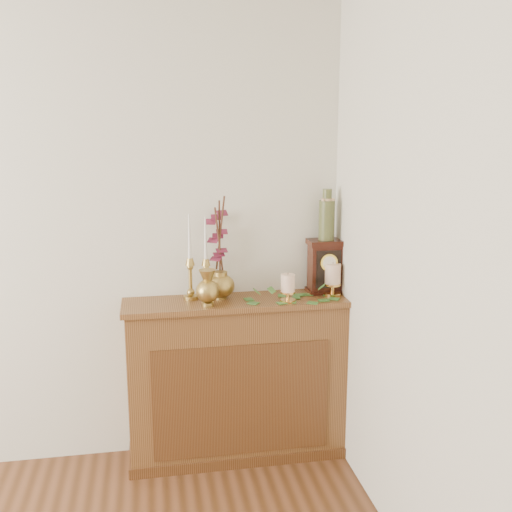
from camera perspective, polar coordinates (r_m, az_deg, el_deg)
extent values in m
cube|color=brown|center=(3.45, -1.81, -11.82)|extent=(1.20, 0.30, 0.90)
cube|color=brown|center=(3.33, -1.40, -13.58)|extent=(0.96, 0.01, 0.63)
cube|color=brown|center=(3.29, -1.86, -4.40)|extent=(1.24, 0.34, 0.03)
cube|color=brown|center=(3.64, -1.76, -17.87)|extent=(1.23, 0.33, 0.06)
cylinder|color=tan|center=(3.30, -6.22, -3.94)|extent=(0.08, 0.08, 0.02)
sphere|color=tan|center=(3.30, -6.24, -3.45)|extent=(0.04, 0.04, 0.04)
cylinder|color=tan|center=(3.28, -6.26, -2.30)|extent=(0.02, 0.02, 0.14)
sphere|color=tan|center=(3.26, -6.29, -1.05)|extent=(0.04, 0.04, 0.04)
cone|color=tan|center=(3.25, -6.30, -0.54)|extent=(0.05, 0.05, 0.04)
cone|color=silver|center=(3.23, -6.36, 1.84)|extent=(0.02, 0.02, 0.25)
cylinder|color=tan|center=(3.32, -4.74, -3.84)|extent=(0.08, 0.08, 0.02)
sphere|color=tan|center=(3.31, -4.75, -3.37)|extent=(0.04, 0.04, 0.04)
cylinder|color=tan|center=(3.30, -4.77, -2.27)|extent=(0.02, 0.02, 0.13)
sphere|color=tan|center=(3.28, -4.79, -1.07)|extent=(0.03, 0.03, 0.03)
cone|color=tan|center=(3.27, -4.80, -0.59)|extent=(0.05, 0.05, 0.04)
cone|color=silver|center=(3.25, -4.84, 1.67)|extent=(0.02, 0.02, 0.23)
cylinder|color=tan|center=(3.17, -4.61, -4.60)|extent=(0.06, 0.06, 0.02)
sphere|color=tan|center=(3.15, -4.64, -3.34)|extent=(0.12, 0.12, 0.12)
cone|color=tan|center=(3.13, -4.66, -1.86)|extent=(0.09, 0.09, 0.06)
cylinder|color=tan|center=(3.31, -3.37, -3.96)|extent=(0.07, 0.07, 0.01)
ellipsoid|color=tan|center=(3.29, -3.38, -2.85)|extent=(0.15, 0.15, 0.13)
cylinder|color=tan|center=(3.27, -3.40, -1.73)|extent=(0.08, 0.08, 0.03)
cylinder|color=#472819|center=(3.24, -3.56, 1.54)|extent=(0.06, 0.09, 0.37)
cylinder|color=#472819|center=(3.24, -3.49, 1.83)|extent=(0.02, 0.08, 0.40)
cylinder|color=#472819|center=(3.24, -3.42, 2.12)|extent=(0.04, 0.14, 0.42)
cylinder|color=gold|center=(3.24, 3.04, -4.26)|extent=(0.08, 0.08, 0.02)
cylinder|color=gold|center=(3.23, 3.04, -3.83)|extent=(0.02, 0.02, 0.04)
cylinder|color=gold|center=(3.23, 3.05, -3.46)|extent=(0.08, 0.08, 0.01)
cylinder|color=#F5E9C0|center=(3.21, 3.06, -2.58)|extent=(0.08, 0.08, 0.09)
cylinder|color=#472819|center=(3.20, 3.07, -1.68)|extent=(0.00, 0.00, 0.01)
cylinder|color=gold|center=(3.39, 7.27, -3.59)|extent=(0.10, 0.10, 0.02)
cylinder|color=gold|center=(3.38, 7.28, -3.10)|extent=(0.02, 0.02, 0.04)
cylinder|color=gold|center=(3.37, 7.29, -2.69)|extent=(0.09, 0.09, 0.01)
cylinder|color=#F5E9C0|center=(3.36, 7.32, -1.68)|extent=(0.09, 0.09, 0.11)
cylinder|color=#472819|center=(3.34, 7.35, -0.67)|extent=(0.00, 0.00, 0.01)
cube|color=#356526|center=(3.24, 6.74, -4.39)|extent=(0.07, 0.06, 0.00)
cube|color=#356526|center=(3.24, 1.97, -4.32)|extent=(0.07, 0.06, 0.00)
cube|color=#356526|center=(3.39, 6.69, -3.63)|extent=(0.07, 0.07, 0.00)
cube|color=#356526|center=(3.23, 2.51, -4.38)|extent=(0.07, 0.06, 0.00)
cube|color=#356526|center=(3.21, 1.14, -4.46)|extent=(0.06, 0.05, 0.00)
cube|color=#356526|center=(3.29, 4.08, -4.05)|extent=(0.07, 0.07, 0.00)
cube|color=#356526|center=(3.39, 6.78, -3.64)|extent=(0.07, 0.07, 0.00)
cube|color=#356526|center=(3.28, 6.09, -4.18)|extent=(0.07, 0.07, 0.00)
cube|color=#356526|center=(3.28, 4.19, -4.14)|extent=(0.07, 0.07, 0.00)
cube|color=#356526|center=(3.21, 2.03, -4.44)|extent=(0.06, 0.06, 0.00)
cube|color=#356526|center=(3.20, -0.60, -4.49)|extent=(0.07, 0.07, 0.00)
cube|color=#356526|center=(3.24, -0.57, -4.28)|extent=(0.07, 0.07, 0.00)
cube|color=#356526|center=(3.23, 0.07, -3.39)|extent=(0.04, 0.05, 0.03)
cube|color=#356526|center=(3.17, 1.49, -3.26)|extent=(0.04, 0.06, 0.03)
cube|color=#356526|center=(3.30, 6.27, -2.93)|extent=(0.06, 0.05, 0.03)
cube|color=#37140B|center=(3.45, 6.57, -3.26)|extent=(0.20, 0.14, 0.02)
cube|color=#37140B|center=(3.42, 6.63, -1.12)|extent=(0.18, 0.12, 0.26)
cube|color=#37140B|center=(3.39, 6.69, 1.30)|extent=(0.20, 0.14, 0.03)
cube|color=black|center=(3.36, 6.93, -1.28)|extent=(0.14, 0.01, 0.21)
cylinder|color=yellow|center=(3.34, 6.97, -0.62)|extent=(0.10, 0.01, 0.10)
cylinder|color=silver|center=(3.34, 6.97, -0.62)|extent=(0.07, 0.00, 0.07)
sphere|color=yellow|center=(3.38, 6.88, -2.44)|extent=(0.03, 0.03, 0.03)
cylinder|color=#1A3425|center=(3.36, 6.74, 3.40)|extent=(0.09, 0.09, 0.22)
cylinder|color=#1A3425|center=(3.35, 6.80, 5.73)|extent=(0.05, 0.05, 0.07)
cylinder|color=tan|center=(3.35, 6.79, 5.34)|extent=(0.06, 0.06, 0.02)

